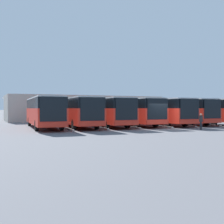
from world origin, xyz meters
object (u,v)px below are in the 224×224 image
Objects in this scene: bus_3 at (131,111)px; bus_5 at (76,111)px; bus_0 at (201,110)px; bus_6 at (44,111)px; bus_2 at (158,111)px; bus_4 at (105,111)px; pedestrian at (201,121)px; bus_1 at (179,110)px.

bus_5 is at bearing 4.62° from bus_3.
bus_0 is 10.29m from bus_3.
bus_2 is at bearing -179.12° from bus_6.
bus_0 is 6.86m from bus_2.
bus_4 is 1.00× the size of bus_6.
bus_0 is 1.00× the size of bus_4.
bus_2 and bus_6 have the same top height.
bus_2 is 8.10m from pedestrian.
bus_5 is 8.08× the size of pedestrian.
bus_2 is at bearing -179.41° from bus_5.
bus_0 is 11.16m from pedestrian.
bus_3 is at bearing -176.33° from bus_6.
bus_0 and bus_5 have the same top height.
bus_4 reaches higher than pedestrian.
bus_3 is 1.00× the size of bus_4.
bus_6 is (17.13, -0.36, 0.00)m from bus_1.
bus_2 is at bearing 178.29° from bus_4.
bus_1 is 1.00× the size of bus_6.
bus_1 is at bearing -177.84° from bus_4.
bus_6 is (20.56, -0.51, 0.00)m from bus_0.
bus_3 is (6.85, -0.32, 0.00)m from bus_1.
bus_0 and bus_3 have the same top height.
bus_4 is (6.85, -0.67, 0.00)m from bus_2.
bus_6 is 8.08× the size of pedestrian.
pedestrian is (-2.81, 8.70, -0.93)m from bus_3.
bus_2 is 13.72m from bus_6.
bus_3 is (3.43, -0.68, 0.00)m from bus_2.
bus_3 and bus_4 have the same top height.
bus_4 is 3.43m from bus_5.
bus_3 and bus_6 have the same top height.
bus_6 is at bearing 0.88° from bus_2.
bus_4 is at bearing 2.16° from bus_1.
pedestrian is at bearing 142.17° from bus_5.
pedestrian is (4.04, 8.38, -0.93)m from bus_1.
bus_1 is at bearing -170.07° from bus_2.
pedestrian is at bearing 68.15° from bus_1.
bus_4 is at bearing -1.71° from bus_2.
bus_4 is 10.74m from pedestrian.
bus_1 is 6.86m from bus_3.
bus_2 is (3.43, 0.36, 0.00)m from bus_1.
bus_0 is at bearing -178.70° from bus_3.
bus_4 is 1.00× the size of bus_5.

